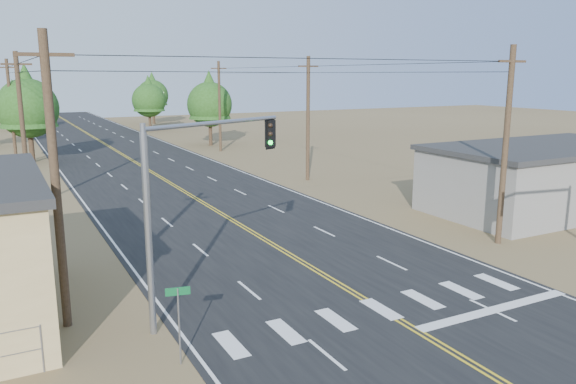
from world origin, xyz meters
TOP-DOWN VIEW (x-y plane):
  - road at (0.00, 30.00)m, footprint 15.00×200.00m
  - building_right at (19.00, 16.00)m, footprint 15.00×8.00m
  - utility_pole_left_near at (-10.50, 12.00)m, footprint 1.80×0.30m
  - utility_pole_left_mid at (-10.50, 32.00)m, footprint 1.80×0.30m
  - utility_pole_left_far at (-10.50, 52.00)m, footprint 1.80×0.30m
  - utility_pole_right_near at (10.50, 12.00)m, footprint 1.80×0.30m
  - utility_pole_right_mid at (10.50, 32.00)m, footprint 1.80×0.30m
  - utility_pole_right_far at (10.50, 52.00)m, footprint 1.80×0.30m
  - signal_mast_left at (-6.24, 10.77)m, footprint 6.06×2.81m
  - street_sign at (-7.80, 7.56)m, footprint 0.72×0.19m
  - tree_left_near at (-9.00, 53.10)m, footprint 5.80×5.80m
  - tree_left_far at (-9.00, 89.50)m, footprint 4.71×4.71m
  - tree_right_near at (11.34, 57.56)m, footprint 5.43×5.43m
  - tree_right_mid at (9.23, 78.78)m, footprint 5.07×5.07m
  - tree_right_far at (12.96, 91.08)m, footprint 5.38×5.38m

SIDE VIEW (x-z plane):
  - road at x=0.00m, z-range 0.00..0.02m
  - street_sign at x=-7.80m, z-range 0.42..2.88m
  - building_right at x=19.00m, z-range 0.00..4.00m
  - tree_left_far at x=-9.00m, z-range 0.88..8.73m
  - signal_mast_left at x=-6.24m, z-range 1.30..8.39m
  - utility_pole_left_near at x=-10.50m, z-range 0.12..10.12m
  - utility_pole_left_mid at x=-10.50m, z-range 0.12..10.12m
  - utility_pole_left_far at x=-10.50m, z-range 0.12..10.12m
  - utility_pole_right_near at x=10.50m, z-range 0.12..10.12m
  - utility_pole_right_mid at x=10.50m, z-range 0.12..10.12m
  - utility_pole_right_far at x=10.50m, z-range 0.12..10.12m
  - tree_right_mid at x=9.23m, z-range 0.94..9.40m
  - tree_right_far at x=12.96m, z-range 1.00..9.97m
  - tree_right_near at x=11.34m, z-range 1.01..10.07m
  - tree_left_near at x=-9.00m, z-range 1.08..10.75m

